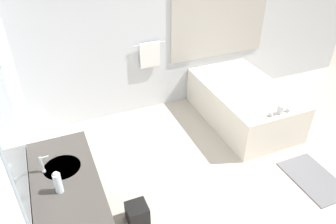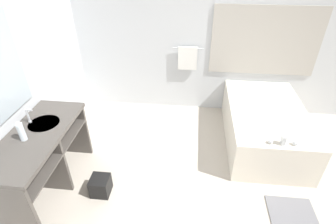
% 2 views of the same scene
% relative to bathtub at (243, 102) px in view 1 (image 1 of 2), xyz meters
% --- Properties ---
extents(ground_plane, '(16.00, 16.00, 0.00)m').
position_rel_bathtub_xyz_m(ground_plane, '(-0.92, -1.30, -0.33)').
color(ground_plane, beige).
rests_on(ground_plane, ground).
extents(wall_back_with_blinds, '(7.40, 0.13, 2.70)m').
position_rel_bathtub_xyz_m(wall_back_with_blinds, '(-0.89, 0.93, 1.02)').
color(wall_back_with_blinds, silver).
rests_on(wall_back_with_blinds, ground_plane).
extents(wall_left_with_mirror, '(0.08, 7.40, 2.70)m').
position_rel_bathtub_xyz_m(wall_left_with_mirror, '(-3.15, -1.29, 1.02)').
color(wall_left_with_mirror, silver).
rests_on(wall_left_with_mirror, ground_plane).
extents(vanity_counter, '(0.60, 1.42, 0.86)m').
position_rel_bathtub_xyz_m(vanity_counter, '(-2.80, -1.21, 0.29)').
color(vanity_counter, '#4C4742').
rests_on(vanity_counter, ground_plane).
extents(sink_faucet, '(0.09, 0.04, 0.18)m').
position_rel_bathtub_xyz_m(sink_faucet, '(-2.97, -1.02, 0.61)').
color(sink_faucet, silver).
rests_on(sink_faucet, vanity_counter).
extents(bathtub, '(1.08, 1.79, 0.72)m').
position_rel_bathtub_xyz_m(bathtub, '(0.00, 0.00, 0.00)').
color(bathtub, silver).
rests_on(bathtub, ground_plane).
extents(water_bottle_1, '(0.07, 0.07, 0.22)m').
position_rel_bathtub_xyz_m(water_bottle_1, '(-2.86, -1.33, 0.63)').
color(water_bottle_1, white).
rests_on(water_bottle_1, vanity_counter).
extents(waste_bin, '(0.23, 0.23, 0.24)m').
position_rel_bathtub_xyz_m(waste_bin, '(-2.16, -1.24, -0.21)').
color(waste_bin, black).
rests_on(waste_bin, ground_plane).
extents(bath_mat, '(0.52, 0.82, 0.02)m').
position_rel_bathtub_xyz_m(bath_mat, '(0.12, -1.50, -0.32)').
color(bath_mat, slate).
rests_on(bath_mat, ground_plane).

